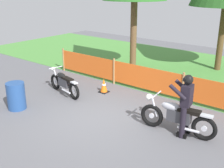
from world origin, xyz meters
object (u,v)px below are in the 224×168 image
rider_lead (186,103)px  traffic_cone (104,86)px  spare_drum (16,96)px  motorcycle_lead (177,116)px  motorcycle_trailing (64,83)px

rider_lead → traffic_cone: rider_lead is taller
rider_lead → spare_drum: size_ratio=1.92×
motorcycle_lead → motorcycle_trailing: size_ratio=1.12×
rider_lead → traffic_cone: (-3.70, 1.08, -0.66)m
motorcycle_trailing → traffic_cone: motorcycle_trailing is taller
traffic_cone → motorcycle_trailing: bearing=-134.1°
motorcycle_trailing → traffic_cone: (1.01, 1.05, -0.18)m
spare_drum → motorcycle_lead: bearing=20.5°
motorcycle_trailing → rider_lead: bearing=-169.2°
motorcycle_trailing → rider_lead: size_ratio=1.12×
rider_lead → spare_drum: rider_lead is taller
motorcycle_trailing → spare_drum: size_ratio=2.15×
rider_lead → traffic_cone: bearing=-23.7°
motorcycle_lead → traffic_cone: (-3.50, 1.11, -0.23)m
motorcycle_trailing → traffic_cone: 1.47m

